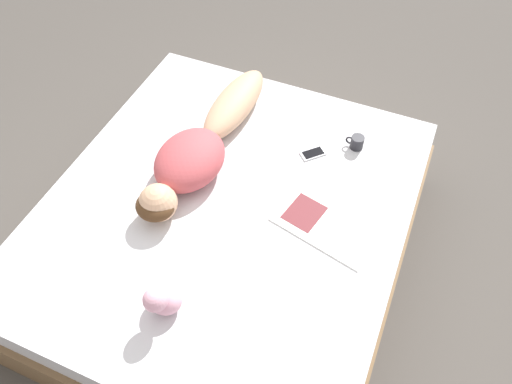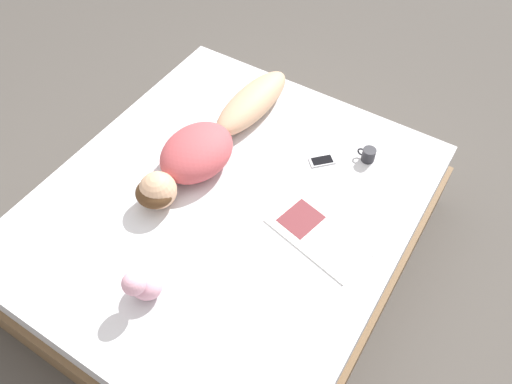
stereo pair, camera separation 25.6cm
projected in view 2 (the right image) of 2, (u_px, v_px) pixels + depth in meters
ground_plane at (230, 254)px, 3.00m from camera, size 12.00×12.00×0.00m
bed at (228, 230)px, 2.80m from camera, size 1.86×2.10×0.53m
person at (211, 140)px, 2.73m from camera, size 0.37×1.28×0.21m
open_magazine at (319, 234)px, 2.45m from camera, size 0.56×0.39×0.01m
coffee_mug at (368, 155)px, 2.74m from camera, size 0.10×0.07×0.08m
cell_phone at (322, 161)px, 2.75m from camera, size 0.15×0.15×0.01m
plush_toy at (143, 284)px, 2.18m from camera, size 0.15×0.18×0.22m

